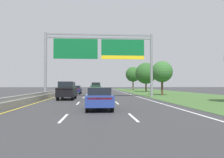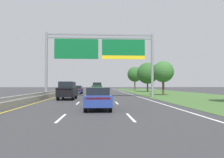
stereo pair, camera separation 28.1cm
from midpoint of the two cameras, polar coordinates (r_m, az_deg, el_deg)
ground_plane at (r=35.97m, az=-3.54°, el=-4.31°), size 220.00×220.00×0.00m
lane_striping at (r=35.51m, az=-3.54°, el=-4.34°), size 11.96×106.00×0.01m
grass_verge_right at (r=38.58m, az=17.72°, el=-4.04°), size 14.00×110.00×0.02m
median_barrier_concrete at (r=36.55m, az=-13.96°, el=-3.67°), size 0.60×110.00×0.85m
overhead_sign_gantry at (r=29.75m, az=-2.93°, el=7.36°), size 15.06×0.42×8.95m
pickup_truck_darkgreen at (r=43.43m, az=-3.82°, el=-2.41°), size 2.09×5.43×2.20m
car_navy_left_lane_sedan at (r=41.08m, az=-9.04°, el=-2.81°), size 1.83×4.40×1.57m
car_black_left_lane_suv at (r=25.87m, az=-11.53°, el=-2.95°), size 1.91×4.70×2.11m
car_blue_centre_lane_sedan at (r=15.29m, az=-3.22°, el=-5.06°), size 1.82×4.40×1.57m
roadside_tree_mid at (r=36.26m, az=13.77°, el=1.90°), size 3.51×3.51×5.66m
roadside_tree_far at (r=52.35m, az=9.65°, el=1.52°), size 5.12×5.12×7.07m
roadside_tree_distant at (r=67.08m, az=6.26°, el=1.25°), size 4.68×4.68×7.33m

